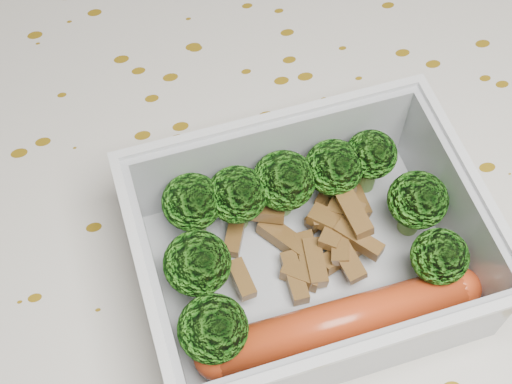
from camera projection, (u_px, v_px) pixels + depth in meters
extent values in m
cube|color=brown|center=(252.00, 237.00, 0.41)|extent=(1.40, 0.90, 0.04)
cube|color=silver|center=(252.00, 218.00, 0.40)|extent=(1.46, 0.96, 0.01)
cube|color=silver|center=(307.00, 271.00, 0.37)|extent=(0.16, 0.13, 0.00)
cube|color=silver|center=(273.00, 154.00, 0.38)|extent=(0.16, 0.01, 0.05)
cube|color=silver|center=(354.00, 359.00, 0.32)|extent=(0.16, 0.01, 0.05)
cube|color=silver|center=(453.00, 207.00, 0.36)|extent=(0.01, 0.11, 0.05)
cube|color=silver|center=(158.00, 291.00, 0.34)|extent=(0.01, 0.11, 0.05)
cube|color=silver|center=(272.00, 117.00, 0.36)|extent=(0.17, 0.01, 0.00)
cube|color=silver|center=(365.00, 347.00, 0.30)|extent=(0.17, 0.01, 0.00)
cube|color=silver|center=(474.00, 177.00, 0.34)|extent=(0.01, 0.12, 0.00)
cube|color=silver|center=(141.00, 269.00, 0.31)|extent=(0.01, 0.12, 0.00)
cylinder|color=#608C3F|center=(195.00, 221.00, 0.38)|extent=(0.01, 0.01, 0.02)
ellipsoid|color=#35821A|center=(192.00, 202.00, 0.36)|extent=(0.03, 0.03, 0.03)
cylinder|color=#608C3F|center=(238.00, 214.00, 0.38)|extent=(0.01, 0.01, 0.02)
ellipsoid|color=#35821A|center=(237.00, 194.00, 0.36)|extent=(0.03, 0.03, 0.03)
cylinder|color=#608C3F|center=(283.00, 200.00, 0.38)|extent=(0.01, 0.01, 0.02)
ellipsoid|color=#35821A|center=(284.00, 180.00, 0.37)|extent=(0.03, 0.03, 0.03)
cylinder|color=#608C3F|center=(330.00, 187.00, 0.39)|extent=(0.01, 0.01, 0.02)
ellipsoid|color=#35821A|center=(334.00, 167.00, 0.37)|extent=(0.03, 0.03, 0.03)
cylinder|color=#608C3F|center=(366.00, 175.00, 0.39)|extent=(0.01, 0.01, 0.02)
ellipsoid|color=#35821A|center=(371.00, 154.00, 0.37)|extent=(0.03, 0.03, 0.02)
cylinder|color=#608C3F|center=(200.00, 280.00, 0.36)|extent=(0.01, 0.01, 0.02)
ellipsoid|color=#35821A|center=(197.00, 263.00, 0.34)|extent=(0.03, 0.03, 0.03)
cylinder|color=#608C3F|center=(410.00, 219.00, 0.38)|extent=(0.01, 0.01, 0.02)
ellipsoid|color=#35821A|center=(418.00, 200.00, 0.36)|extent=(0.03, 0.03, 0.03)
cylinder|color=#608C3F|center=(215.00, 343.00, 0.34)|extent=(0.01, 0.01, 0.02)
ellipsoid|color=#35821A|center=(213.00, 329.00, 0.33)|extent=(0.03, 0.03, 0.03)
cylinder|color=#608C3F|center=(431.00, 274.00, 0.36)|extent=(0.01, 0.01, 0.02)
ellipsoid|color=#35821A|center=(440.00, 256.00, 0.34)|extent=(0.03, 0.03, 0.02)
cube|color=brown|center=(336.00, 227.00, 0.37)|extent=(0.02, 0.03, 0.01)
cube|color=brown|center=(259.00, 211.00, 0.37)|extent=(0.03, 0.02, 0.01)
cube|color=brown|center=(322.00, 216.00, 0.38)|extent=(0.02, 0.02, 0.01)
cube|color=brown|center=(301.00, 275.00, 0.36)|extent=(0.02, 0.02, 0.01)
cube|color=brown|center=(341.00, 242.00, 0.36)|extent=(0.02, 0.03, 0.01)
cube|color=brown|center=(355.00, 198.00, 0.39)|extent=(0.01, 0.02, 0.01)
cube|color=brown|center=(314.00, 263.00, 0.37)|extent=(0.01, 0.03, 0.01)
cube|color=brown|center=(283.00, 237.00, 0.38)|extent=(0.03, 0.03, 0.01)
cube|color=brown|center=(340.00, 256.00, 0.37)|extent=(0.02, 0.02, 0.01)
cube|color=brown|center=(342.00, 200.00, 0.38)|extent=(0.02, 0.02, 0.01)
cube|color=brown|center=(358.00, 240.00, 0.36)|extent=(0.02, 0.03, 0.01)
cube|color=brown|center=(236.00, 231.00, 0.38)|extent=(0.02, 0.03, 0.01)
cube|color=brown|center=(346.00, 257.00, 0.36)|extent=(0.01, 0.03, 0.01)
cube|color=brown|center=(242.00, 279.00, 0.35)|extent=(0.01, 0.02, 0.01)
cube|color=brown|center=(332.00, 222.00, 0.37)|extent=(0.03, 0.02, 0.01)
cube|color=brown|center=(336.00, 217.00, 0.37)|extent=(0.03, 0.01, 0.01)
cube|color=brown|center=(355.00, 214.00, 0.36)|extent=(0.01, 0.03, 0.01)
cube|color=brown|center=(340.00, 205.00, 0.39)|extent=(0.03, 0.03, 0.01)
cube|color=brown|center=(294.00, 277.00, 0.36)|extent=(0.01, 0.03, 0.01)
cube|color=brown|center=(307.00, 251.00, 0.37)|extent=(0.01, 0.02, 0.01)
cylinder|color=#BB3C17|center=(341.00, 322.00, 0.34)|extent=(0.12, 0.03, 0.02)
sphere|color=#BB3C17|center=(459.00, 289.00, 0.35)|extent=(0.02, 0.02, 0.02)
sphere|color=#BB3C17|center=(217.00, 357.00, 0.33)|extent=(0.02, 0.02, 0.02)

